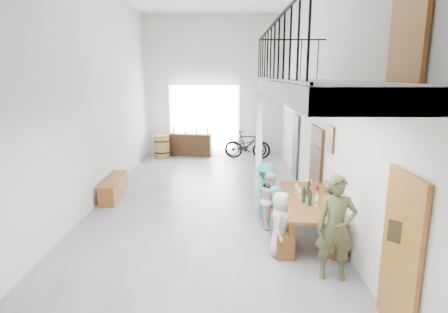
{
  "coord_description": "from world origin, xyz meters",
  "views": [
    {
      "loc": [
        0.59,
        -9.14,
        3.23
      ],
      "look_at": [
        0.48,
        -0.5,
        1.32
      ],
      "focal_mm": 30.0,
      "sensor_mm": 36.0,
      "label": 1
    }
  ],
  "objects_px": {
    "bench_inner": "(279,227)",
    "oak_barrel": "(162,146)",
    "tasting_table": "(309,203)",
    "serving_counter": "(191,145)",
    "side_bench": "(114,187)",
    "bicycle_near": "(246,146)",
    "host_standing": "(336,228)"
  },
  "relations": [
    {
      "from": "tasting_table",
      "to": "oak_barrel",
      "type": "distance_m",
      "value": 8.45
    },
    {
      "from": "oak_barrel",
      "to": "bicycle_near",
      "type": "relative_size",
      "value": 0.54
    },
    {
      "from": "oak_barrel",
      "to": "tasting_table",
      "type": "bearing_deg",
      "value": -59.77
    },
    {
      "from": "host_standing",
      "to": "serving_counter",
      "type": "bearing_deg",
      "value": 115.87
    },
    {
      "from": "bench_inner",
      "to": "host_standing",
      "type": "xyz_separation_m",
      "value": [
        0.68,
        -1.5,
        0.63
      ]
    },
    {
      "from": "bench_inner",
      "to": "serving_counter",
      "type": "xyz_separation_m",
      "value": [
        -2.54,
        7.76,
        0.22
      ]
    },
    {
      "from": "side_bench",
      "to": "host_standing",
      "type": "bearing_deg",
      "value": -40.23
    },
    {
      "from": "oak_barrel",
      "to": "serving_counter",
      "type": "height_order",
      "value": "same"
    },
    {
      "from": "oak_barrel",
      "to": "host_standing",
      "type": "xyz_separation_m",
      "value": [
        4.34,
        -8.89,
        0.41
      ]
    },
    {
      "from": "side_bench",
      "to": "serving_counter",
      "type": "height_order",
      "value": "serving_counter"
    },
    {
      "from": "side_bench",
      "to": "bicycle_near",
      "type": "xyz_separation_m",
      "value": [
        3.77,
        5.12,
        0.18
      ]
    },
    {
      "from": "bench_inner",
      "to": "oak_barrel",
      "type": "xyz_separation_m",
      "value": [
        -3.66,
        7.39,
        0.22
      ]
    },
    {
      "from": "serving_counter",
      "to": "bicycle_near",
      "type": "height_order",
      "value": "serving_counter"
    },
    {
      "from": "tasting_table",
      "to": "side_bench",
      "type": "bearing_deg",
      "value": 156.67
    },
    {
      "from": "oak_barrel",
      "to": "serving_counter",
      "type": "xyz_separation_m",
      "value": [
        1.12,
        0.37,
        -0.0
      ]
    },
    {
      "from": "host_standing",
      "to": "bicycle_near",
      "type": "xyz_separation_m",
      "value": [
        -1.01,
        9.17,
        -0.42
      ]
    },
    {
      "from": "host_standing",
      "to": "side_bench",
      "type": "bearing_deg",
      "value": 146.43
    },
    {
      "from": "side_bench",
      "to": "host_standing",
      "type": "xyz_separation_m",
      "value": [
        4.79,
        -4.05,
        0.6
      ]
    },
    {
      "from": "tasting_table",
      "to": "oak_barrel",
      "type": "height_order",
      "value": "oak_barrel"
    },
    {
      "from": "tasting_table",
      "to": "side_bench",
      "type": "relative_size",
      "value": 1.41
    },
    {
      "from": "oak_barrel",
      "to": "bicycle_near",
      "type": "distance_m",
      "value": 3.34
    },
    {
      "from": "oak_barrel",
      "to": "bicycle_near",
      "type": "height_order",
      "value": "oak_barrel"
    },
    {
      "from": "oak_barrel",
      "to": "bicycle_near",
      "type": "bearing_deg",
      "value": 4.82
    },
    {
      "from": "host_standing",
      "to": "tasting_table",
      "type": "bearing_deg",
      "value": 99.76
    },
    {
      "from": "serving_counter",
      "to": "bicycle_near",
      "type": "relative_size",
      "value": 1.03
    },
    {
      "from": "side_bench",
      "to": "host_standing",
      "type": "height_order",
      "value": "host_standing"
    },
    {
      "from": "side_bench",
      "to": "serving_counter",
      "type": "distance_m",
      "value": 5.44
    },
    {
      "from": "serving_counter",
      "to": "host_standing",
      "type": "height_order",
      "value": "host_standing"
    },
    {
      "from": "tasting_table",
      "to": "bench_inner",
      "type": "bearing_deg",
      "value": -166.81
    },
    {
      "from": "side_bench",
      "to": "serving_counter",
      "type": "bearing_deg",
      "value": 73.28
    },
    {
      "from": "oak_barrel",
      "to": "host_standing",
      "type": "distance_m",
      "value": 9.9
    },
    {
      "from": "bench_inner",
      "to": "side_bench",
      "type": "xyz_separation_m",
      "value": [
        -4.11,
        2.55,
        0.03
      ]
    }
  ]
}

